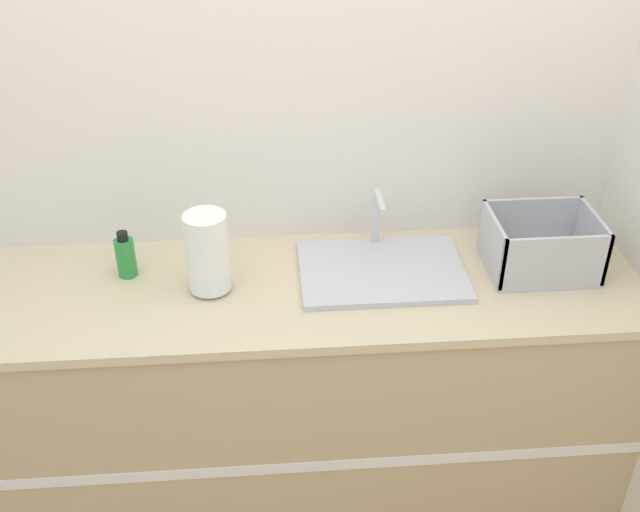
{
  "coord_description": "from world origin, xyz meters",
  "views": [
    {
      "loc": [
        -0.01,
        -1.61,
        2.24
      ],
      "look_at": [
        0.13,
        0.27,
        1.05
      ],
      "focal_mm": 42.0,
      "sensor_mm": 36.0,
      "label": 1
    }
  ],
  "objects_px": {
    "sink": "(382,268)",
    "dish_rack": "(540,249)",
    "bottle_green": "(126,256)",
    "paper_towel_roll": "(208,253)"
  },
  "relations": [
    {
      "from": "bottle_green",
      "to": "paper_towel_roll",
      "type": "bearing_deg",
      "value": -21.21
    },
    {
      "from": "paper_towel_roll",
      "to": "dish_rack",
      "type": "distance_m",
      "value": 1.04
    },
    {
      "from": "dish_rack",
      "to": "paper_towel_roll",
      "type": "bearing_deg",
      "value": -178.05
    },
    {
      "from": "bottle_green",
      "to": "sink",
      "type": "bearing_deg",
      "value": -3.63
    },
    {
      "from": "sink",
      "to": "paper_towel_roll",
      "type": "distance_m",
      "value": 0.55
    },
    {
      "from": "dish_rack",
      "to": "bottle_green",
      "type": "distance_m",
      "value": 1.3
    },
    {
      "from": "sink",
      "to": "bottle_green",
      "type": "distance_m",
      "value": 0.8
    },
    {
      "from": "sink",
      "to": "dish_rack",
      "type": "relative_size",
      "value": 1.57
    },
    {
      "from": "paper_towel_roll",
      "to": "bottle_green",
      "type": "relative_size",
      "value": 1.68
    },
    {
      "from": "dish_rack",
      "to": "bottle_green",
      "type": "xyz_separation_m",
      "value": [
        -1.3,
        0.07,
        -0.0
      ]
    }
  ]
}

